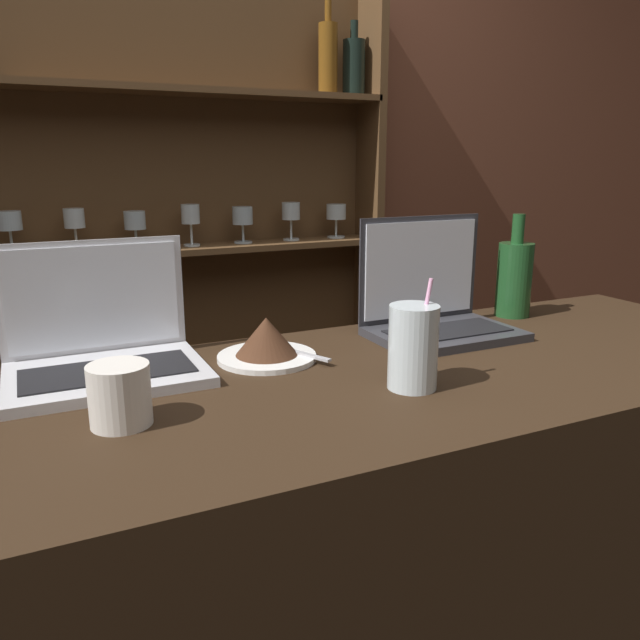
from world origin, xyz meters
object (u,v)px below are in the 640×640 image
object	(u,v)px
laptop_near	(103,347)
cake_plate	(267,342)
laptop_far	(435,307)
wine_bottle_green	(514,278)
water_glass	(413,347)
coffee_cup	(120,395)

from	to	relation	value
laptop_near	cake_plate	bearing A→B (deg)	-10.40
laptop_far	wine_bottle_green	size ratio (longest dim) A/B	1.24
water_glass	cake_plate	bearing A→B (deg)	123.95
laptop_far	wine_bottle_green	distance (m)	0.28
laptop_near	water_glass	distance (m)	0.54
laptop_near	laptop_far	size ratio (longest dim) A/B	1.08
laptop_far	water_glass	bearing A→B (deg)	-131.45
water_glass	wine_bottle_green	size ratio (longest dim) A/B	0.75
wine_bottle_green	coffee_cup	world-z (taller)	wine_bottle_green
laptop_near	cake_plate	xyz separation A→B (m)	(0.29, -0.05, -0.01)
cake_plate	wine_bottle_green	world-z (taller)	wine_bottle_green
laptop_far	wine_bottle_green	world-z (taller)	laptop_far
laptop_far	water_glass	xyz separation A→B (m)	(-0.23, -0.26, 0.01)
water_glass	coffee_cup	size ratio (longest dim) A/B	2.04
cake_plate	coffee_cup	bearing A→B (deg)	-146.97
wine_bottle_green	coffee_cup	size ratio (longest dim) A/B	2.73
laptop_near	wine_bottle_green	bearing A→B (deg)	1.03
cake_plate	coffee_cup	xyz separation A→B (m)	(-0.29, -0.19, 0.01)
laptop_near	wine_bottle_green	xyz separation A→B (m)	(0.95, 0.02, 0.05)
laptop_far	coffee_cup	bearing A→B (deg)	-163.29
laptop_far	coffee_cup	size ratio (longest dim) A/B	3.39
laptop_far	coffee_cup	xyz separation A→B (m)	(-0.68, -0.21, -0.01)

